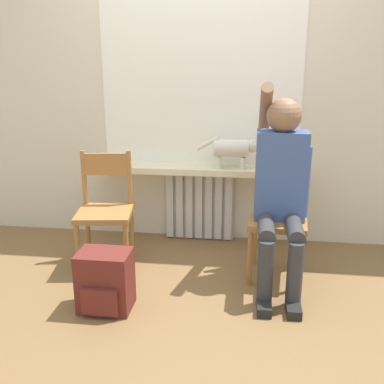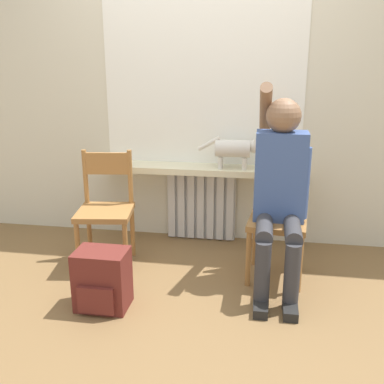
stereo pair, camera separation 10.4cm
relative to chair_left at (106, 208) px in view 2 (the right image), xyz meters
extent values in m
plane|color=brown|center=(0.63, -0.55, -0.44)|extent=(12.00, 12.00, 0.00)
cube|color=beige|center=(0.63, 0.68, 0.91)|extent=(7.00, 0.06, 2.70)
cube|color=silver|center=(0.63, 0.61, -0.14)|extent=(0.58, 0.05, 0.61)
cube|color=silver|center=(0.38, 0.57, -0.14)|extent=(0.06, 0.03, 0.59)
cube|color=silver|center=(0.47, 0.57, -0.14)|extent=(0.06, 0.03, 0.59)
cube|color=silver|center=(0.55, 0.57, -0.14)|extent=(0.06, 0.03, 0.59)
cube|color=silver|center=(0.63, 0.57, -0.14)|extent=(0.06, 0.03, 0.59)
cube|color=silver|center=(0.72, 0.57, -0.14)|extent=(0.06, 0.03, 0.59)
cube|color=silver|center=(0.80, 0.57, -0.14)|extent=(0.06, 0.03, 0.59)
cube|color=silver|center=(0.88, 0.57, -0.14)|extent=(0.06, 0.03, 0.59)
cube|color=beige|center=(0.63, 0.51, 0.20)|extent=(1.68, 0.27, 0.05)
cube|color=white|center=(0.63, 0.64, 0.90)|extent=(1.61, 0.01, 1.35)
cube|color=#9E6B38|center=(0.01, -0.04, -0.02)|extent=(0.44, 0.44, 0.04)
cylinder|color=#9E6B38|center=(-0.14, -0.23, -0.24)|extent=(0.04, 0.04, 0.40)
cylinder|color=#9E6B38|center=(0.20, -0.18, -0.24)|extent=(0.04, 0.04, 0.40)
cylinder|color=#9E6B38|center=(-0.19, 0.11, -0.24)|extent=(0.04, 0.04, 0.40)
cylinder|color=#9E6B38|center=(0.15, 0.15, -0.24)|extent=(0.04, 0.04, 0.40)
cylinder|color=#9E6B38|center=(-0.19, 0.11, 0.20)|extent=(0.04, 0.04, 0.41)
cylinder|color=#9E6B38|center=(0.15, 0.15, 0.20)|extent=(0.04, 0.04, 0.41)
cube|color=#9E6B38|center=(-0.02, 0.13, 0.31)|extent=(0.35, 0.07, 0.17)
cube|color=#9E6B38|center=(1.26, -0.04, -0.02)|extent=(0.43, 0.43, 0.04)
cylinder|color=#9E6B38|center=(1.07, -0.19, -0.24)|extent=(0.04, 0.04, 0.40)
cylinder|color=#9E6B38|center=(1.41, -0.23, -0.24)|extent=(0.04, 0.04, 0.40)
cylinder|color=#9E6B38|center=(1.10, 0.15, -0.24)|extent=(0.04, 0.04, 0.40)
cylinder|color=#9E6B38|center=(1.44, 0.11, -0.24)|extent=(0.04, 0.04, 0.40)
cylinder|color=#9E6B38|center=(1.10, 0.15, 0.20)|extent=(0.04, 0.04, 0.41)
cylinder|color=#9E6B38|center=(1.44, 0.11, 0.20)|extent=(0.04, 0.04, 0.41)
cube|color=#9E6B38|center=(1.27, 0.13, 0.31)|extent=(0.35, 0.06, 0.17)
cylinder|color=#333338|center=(1.17, -0.24, 0.01)|extent=(0.11, 0.44, 0.11)
cylinder|color=#333338|center=(1.35, -0.24, 0.01)|extent=(0.11, 0.44, 0.11)
cylinder|color=#333338|center=(1.17, -0.46, -0.22)|extent=(0.10, 0.10, 0.44)
cylinder|color=#333338|center=(1.35, -0.46, -0.22)|extent=(0.10, 0.10, 0.44)
cube|color=black|center=(1.17, -0.52, -0.41)|extent=(0.09, 0.20, 0.06)
cube|color=black|center=(1.35, -0.52, -0.41)|extent=(0.09, 0.20, 0.06)
cube|color=#3D5693|center=(1.26, -0.02, 0.30)|extent=(0.34, 0.20, 0.61)
sphere|color=#846047|center=(1.26, -0.02, 0.71)|extent=(0.23, 0.23, 0.23)
cylinder|color=#846047|center=(1.14, 0.12, 0.74)|extent=(0.08, 0.50, 0.38)
cylinder|color=#3D5693|center=(1.41, -0.06, 0.27)|extent=(0.08, 0.08, 0.49)
cylinder|color=silver|center=(0.90, 0.48, 0.38)|extent=(0.27, 0.14, 0.14)
sphere|color=silver|center=(1.07, 0.48, 0.40)|extent=(0.10, 0.10, 0.10)
cone|color=silver|center=(1.07, 0.46, 0.45)|extent=(0.04, 0.04, 0.04)
cone|color=silver|center=(1.07, 0.51, 0.45)|extent=(0.04, 0.04, 0.04)
cylinder|color=silver|center=(0.99, 0.45, 0.27)|extent=(0.04, 0.04, 0.09)
cylinder|color=silver|center=(0.99, 0.52, 0.27)|extent=(0.04, 0.04, 0.09)
cylinder|color=silver|center=(0.80, 0.45, 0.27)|extent=(0.04, 0.04, 0.09)
cylinder|color=silver|center=(0.80, 0.52, 0.27)|extent=(0.04, 0.04, 0.09)
cylinder|color=silver|center=(0.71, 0.48, 0.42)|extent=(0.18, 0.03, 0.13)
cube|color=maroon|center=(0.18, -0.61, -0.25)|extent=(0.32, 0.23, 0.38)
cube|color=maroon|center=(0.18, -0.74, -0.33)|extent=(0.23, 0.03, 0.17)
camera|label=1|loc=(1.04, -3.03, 1.08)|focal=42.00mm
camera|label=2|loc=(1.15, -3.01, 1.08)|focal=42.00mm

